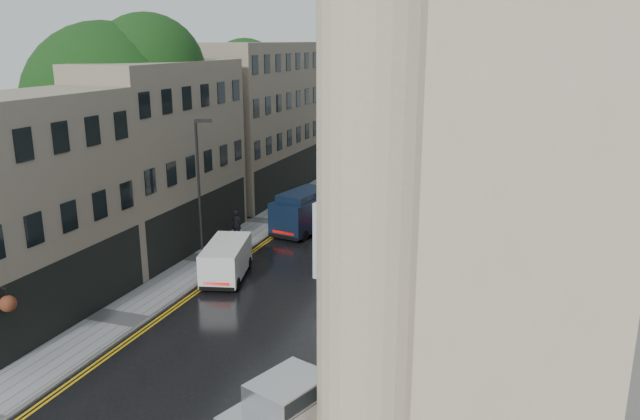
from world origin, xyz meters
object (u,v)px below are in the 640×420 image
Objects in this scene: white_lorry at (334,240)px; cream_bus at (353,199)px; silver_hatchback at (231,414)px; tree_far at (220,120)px; lamp_post_far at (324,143)px; white_van at (202,270)px; lamp_post_near at (199,195)px; tree_near at (111,133)px; navy_van at (277,215)px; pedestrian at (236,224)px.

cream_bus is at bearing 111.24° from white_lorry.
white_lorry is 2.05× the size of silver_hatchback.
lamp_post_far is (7.10, 4.33, -2.06)m from tree_far.
white_lorry reaches higher than cream_bus.
white_lorry is 1.13× the size of lamp_post_far.
lamp_post_near is (-1.63, 2.84, 3.15)m from white_van.
tree_far is 20.90m from white_lorry.
lamp_post_near is at bearing 105.15° from white_van.
tree_near is at bearing -91.32° from tree_far.
tree_near reaches higher than cream_bus.
tree_near is 19.05m from lamp_post_far.
tree_far reaches higher than silver_hatchback.
white_van is at bearing -93.73° from cream_bus.
silver_hatchback is at bearing -44.35° from tree_near.
silver_hatchback is 0.80× the size of navy_van.
lamp_post_far is at bearing 120.17° from white_lorry.
white_lorry is 9.01m from navy_van.
navy_van is at bearing -117.56° from cream_bus.
white_van is 2.54× the size of pedestrian.
white_van is (8.46, -4.61, -5.92)m from tree_near.
tree_far is at bearing 100.20° from white_van.
lamp_post_far is at bearing 105.77° from navy_van.
cream_bus is 12.72m from lamp_post_near.
lamp_post_near is 1.00× the size of lamp_post_far.
lamp_post_far is (0.57, 19.11, -0.01)m from lamp_post_near.
tree_near reaches higher than white_van.
silver_hatchback is at bearing -61.63° from tree_far.
pedestrian is 0.22× the size of lamp_post_near.
navy_van is at bearing 142.19° from white_lorry.
lamp_post_far reaches higher than white_van.
lamp_post_far reaches higher than pedestrian.
pedestrian is (-8.30, 5.30, -1.44)m from white_lorry.
silver_hatchback is 33.65m from lamp_post_far.
lamp_post_far reaches higher than navy_van.
tree_near reaches higher than lamp_post_near.
white_van is at bearing -145.56° from white_lorry.
white_lorry is (14.58, -1.78, -4.51)m from tree_near.
silver_hatchback is at bearing -71.09° from cream_bus.
cream_bus is 14.59m from white_van.
tree_near is 7.59m from lamp_post_near.
pedestrian is at bearing 157.02° from white_lorry.
tree_far is 7.11× the size of pedestrian.
silver_hatchback is 1.01× the size of white_van.
navy_van reaches higher than silver_hatchback.
lamp_post_near is at bearing -14.57° from tree_near.
tree_far is 2.81× the size of white_van.
pedestrian is at bearing -139.12° from navy_van.
navy_van is (-7.00, 19.98, 0.60)m from silver_hatchback.
white_van reaches higher than silver_hatchback.
pedestrian is (-2.18, 8.13, -0.03)m from white_van.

